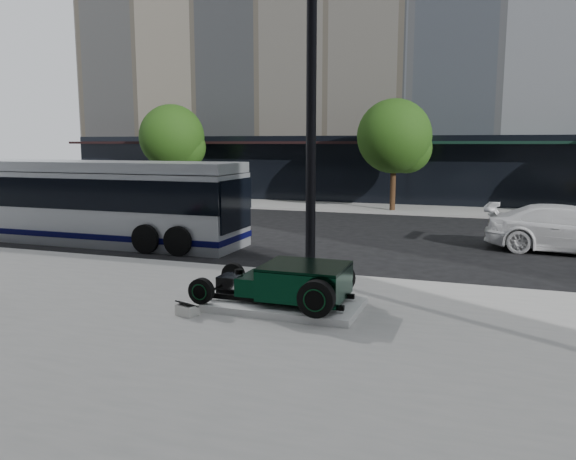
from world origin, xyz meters
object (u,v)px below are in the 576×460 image
(hot_rod, at_px, (295,282))
(lamppost, at_px, (311,127))
(transit_bus, at_px, (86,201))
(white_sedan, at_px, (572,229))

(hot_rod, height_order, lamppost, lamppost)
(transit_bus, distance_m, white_sedan, 16.84)
(hot_rod, distance_m, white_sedan, 11.34)
(lamppost, bearing_deg, hot_rod, -79.68)
(lamppost, relative_size, transit_bus, 0.69)
(transit_bus, bearing_deg, hot_rod, -30.55)
(lamppost, relative_size, white_sedan, 1.55)
(lamppost, distance_m, transit_bus, 10.46)
(hot_rod, height_order, transit_bus, transit_bus)
(lamppost, bearing_deg, white_sedan, 44.42)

